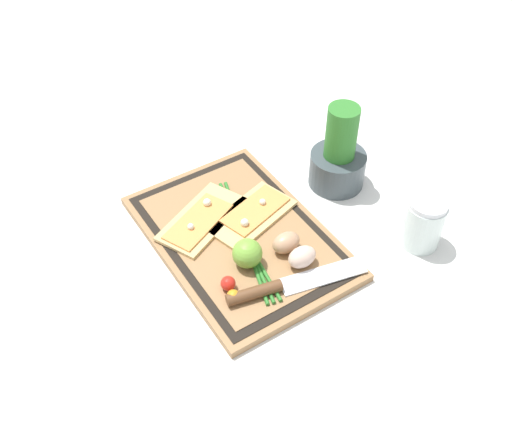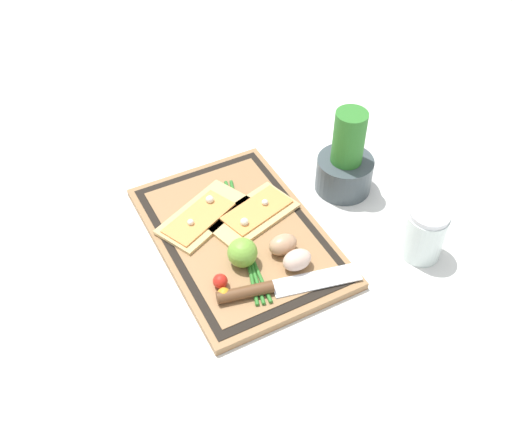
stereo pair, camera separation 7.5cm
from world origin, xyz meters
name	(u,v)px [view 1 (the left image)]	position (x,y,z in m)	size (l,w,h in m)	color
ground_plane	(240,240)	(0.00, 0.00, 0.00)	(6.00, 6.00, 0.00)	silver
cutting_board	(240,237)	(0.00, 0.00, 0.01)	(0.44, 0.30, 0.02)	#997047
pizza_slice_near	(202,219)	(-0.07, -0.04, 0.02)	(0.16, 0.21, 0.02)	tan
pizza_slice_far	(252,214)	(-0.03, 0.04, 0.02)	(0.14, 0.20, 0.02)	tan
knife	(274,288)	(0.15, -0.02, 0.03)	(0.09, 0.26, 0.02)	silver
egg_brown	(286,243)	(0.08, 0.05, 0.04)	(0.04, 0.06, 0.04)	tan
egg_pink	(302,257)	(0.13, 0.05, 0.04)	(0.04, 0.06, 0.04)	beige
lime	(247,253)	(0.07, -0.03, 0.05)	(0.06, 0.06, 0.06)	#70A838
cherry_tomato_red	(228,283)	(0.10, -0.09, 0.03)	(0.03, 0.03, 0.03)	red
cherry_tomato_yellow	(233,296)	(0.13, -0.09, 0.03)	(0.02, 0.02, 0.02)	orange
scallion_bunch	(246,237)	(0.02, 0.00, 0.02)	(0.32, 0.11, 0.01)	#2D7528
herb_pot	(338,158)	(-0.03, 0.26, 0.07)	(0.12, 0.12, 0.19)	#3D474C
sauce_jar	(423,225)	(0.19, 0.29, 0.05)	(0.08, 0.08, 0.11)	silver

